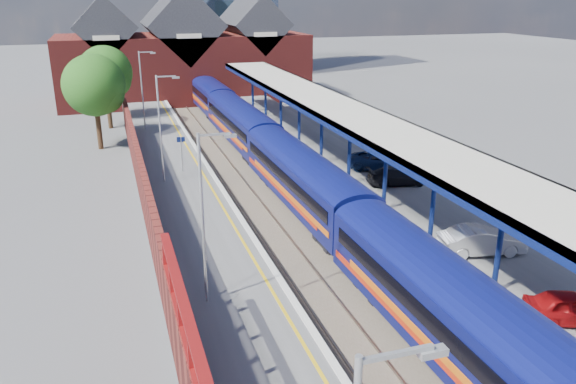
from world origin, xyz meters
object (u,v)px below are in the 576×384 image
object	(u,v)px
parked_car_red	(573,307)
lamp_post_c	(162,123)
platform_sign	(181,148)
parked_car_dark	(398,176)
parked_car_blue	(382,161)
lamp_post_d	(143,85)
parked_car_silver	(482,240)
lamp_post_b	(206,209)
train	(267,145)

from	to	relation	value
parked_car_red	lamp_post_c	bearing A→B (deg)	51.93
platform_sign	parked_car_dark	xyz separation A→B (m)	(12.96, -7.19, -1.11)
parked_car_red	parked_car_blue	bearing A→B (deg)	15.52
lamp_post_d	platform_sign	world-z (taller)	lamp_post_d
parked_car_silver	parked_car_dark	distance (m)	10.49
platform_sign	parked_car_dark	distance (m)	14.86
lamp_post_b	parked_car_blue	bearing A→B (deg)	43.58
lamp_post_d	parked_car_red	size ratio (longest dim) A/B	1.95
parked_car_dark	parked_car_blue	bearing A→B (deg)	-0.68
train	parked_car_blue	distance (m)	8.63
lamp_post_b	lamp_post_d	size ratio (longest dim) A/B	1.00
parked_car_red	parked_car_dark	size ratio (longest dim) A/B	0.90
train	lamp_post_d	size ratio (longest dim) A/B	9.42
train	parked_car_silver	bearing A→B (deg)	-74.20
train	parked_car_dark	world-z (taller)	train
lamp_post_b	platform_sign	bearing A→B (deg)	85.67
train	lamp_post_c	xyz separation A→B (m)	(-7.86, -3.16, 2.87)
parked_car_blue	lamp_post_c	bearing A→B (deg)	110.20
train	parked_car_blue	size ratio (longest dim) A/B	14.38
train	parked_car_red	distance (m)	25.40
parked_car_red	parked_car_blue	world-z (taller)	parked_car_blue
parked_car_dark	parked_car_blue	size ratio (longest dim) A/B	0.87
platform_sign	parked_car_blue	size ratio (longest dim) A/B	0.55
lamp_post_c	platform_sign	xyz separation A→B (m)	(1.36, 2.00, -2.30)
lamp_post_c	parked_car_silver	distance (m)	20.69
lamp_post_b	platform_sign	distance (m)	18.20
platform_sign	train	bearing A→B (deg)	10.15
lamp_post_c	parked_car_dark	world-z (taller)	lamp_post_c
train	parked_car_red	world-z (taller)	train
parked_car_dark	parked_car_blue	distance (m)	3.38
lamp_post_d	parked_car_red	bearing A→B (deg)	-71.27
lamp_post_b	parked_car_red	bearing A→B (deg)	-24.18
parked_car_dark	parked_car_blue	world-z (taller)	parked_car_blue
lamp_post_d	parked_car_silver	world-z (taller)	lamp_post_d
lamp_post_d	parked_car_silver	xyz separation A→B (m)	(13.17, -31.61, -3.32)
lamp_post_b	parked_car_blue	xyz separation A→B (m)	(14.86, 14.14, -3.36)
train	lamp_post_c	bearing A→B (deg)	-158.07
lamp_post_c	parked_car_blue	size ratio (longest dim) A/B	1.53
lamp_post_c	platform_sign	world-z (taller)	lamp_post_c
lamp_post_b	parked_car_red	world-z (taller)	lamp_post_b
lamp_post_b	parked_car_red	distance (m)	14.43
platform_sign	parked_car_silver	xyz separation A→B (m)	(11.81, -17.61, -1.02)
train	parked_car_silver	world-z (taller)	train
train	parked_car_red	xyz separation A→B (m)	(4.94, -24.91, -0.51)
lamp_post_c	parked_car_blue	world-z (taller)	lamp_post_c
lamp_post_c	parked_car_red	world-z (taller)	lamp_post_c
lamp_post_c	parked_car_dark	size ratio (longest dim) A/B	1.75
lamp_post_b	lamp_post_d	world-z (taller)	same
parked_car_red	parked_car_silver	xyz separation A→B (m)	(0.37, 6.13, 0.06)
train	lamp_post_c	world-z (taller)	lamp_post_c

